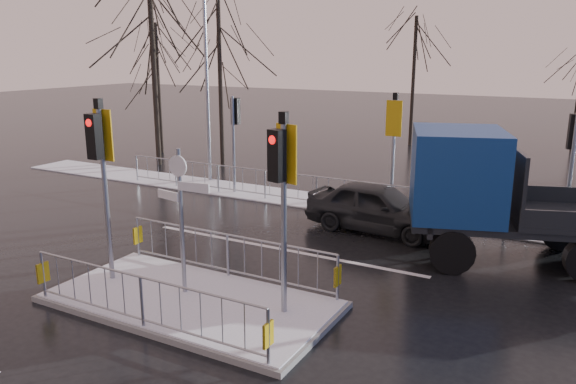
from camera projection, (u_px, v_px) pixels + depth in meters
The scene contains 12 objects.
ground at pixel (191, 304), 11.63m from camera, with size 120.00×120.00×0.00m, color black.
snow_verge at pixel (350, 206), 18.94m from camera, with size 30.00×2.00×0.04m, color white.
lane_markings at pixel (180, 311), 11.35m from camera, with size 8.00×11.38×0.01m.
traffic_island at pixel (190, 287), 11.55m from camera, with size 6.00×3.04×4.15m.
far_kerb_fixtures at pixel (354, 181), 18.12m from camera, with size 18.00×0.65×3.83m.
car_far_lane at pixel (378, 207), 16.19m from camera, with size 1.68×4.17×1.42m, color black.
flatbed_truck at pixel (498, 193), 13.72m from camera, with size 7.47×4.63×3.25m.
tree_near_a at pixel (151, 27), 24.38m from camera, with size 4.75×4.75×8.97m.
tree_near_b at pixel (219, 50), 24.72m from camera, with size 4.00×4.00×7.55m.
tree_near_c at pixel (157, 63), 27.83m from camera, with size 3.50×3.50×6.61m.
tree_far_a at pixel (415, 56), 30.08m from camera, with size 3.75×3.75×7.08m.
street_lamp_left at pixel (208, 67), 21.60m from camera, with size 1.25×0.18×8.20m.
Camera 1 is at (6.92, -8.41, 5.11)m, focal length 35.00 mm.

